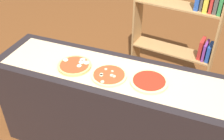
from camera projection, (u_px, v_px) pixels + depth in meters
counter at (112, 112)px, 2.52m from camera, size 2.07×0.59×0.94m
parchment_paper at (112, 72)px, 2.24m from camera, size 1.90×0.46×0.00m
pizza_mozzarella_0 at (75, 65)px, 2.29m from camera, size 0.28×0.28×0.03m
pizza_mushroom_1 at (109, 75)px, 2.18m from camera, size 0.29×0.29×0.03m
pizza_plain_2 at (149, 81)px, 2.12m from camera, size 0.30×0.30×0.02m
bookshelf at (184, 34)px, 3.01m from camera, size 0.96×0.37×1.69m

